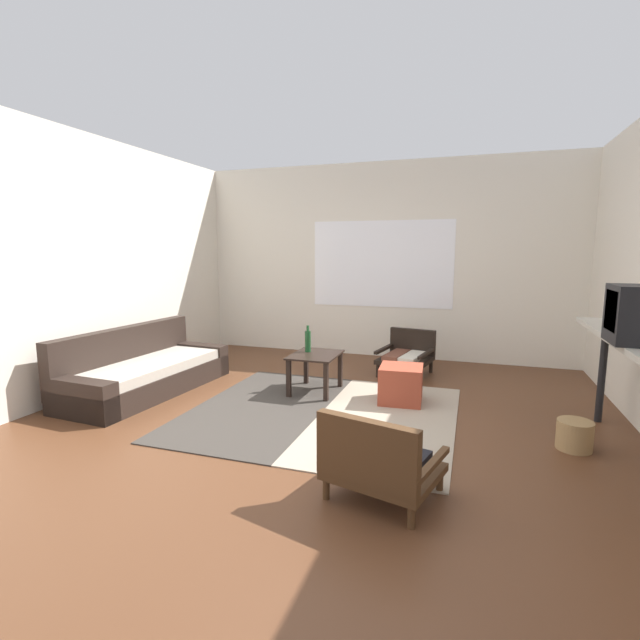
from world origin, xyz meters
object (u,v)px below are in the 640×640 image
(couch, at_px, (144,372))
(armchair_striped_foreground, at_px, (379,462))
(coffee_table, at_px, (315,362))
(armchair_by_window, at_px, (407,353))
(ottoman_orange, at_px, (401,384))
(wicker_basket, at_px, (575,435))
(glass_bottle, at_px, (308,341))
(clay_vase, at_px, (624,311))

(couch, distance_m, armchair_striped_foreground, 3.13)
(coffee_table, bearing_deg, couch, -162.85)
(armchair_by_window, height_order, armchair_striped_foreground, armchair_striped_foreground)
(armchair_striped_foreground, bearing_deg, coffee_table, 118.98)
(armchair_striped_foreground, relative_size, ottoman_orange, 1.83)
(ottoman_orange, bearing_deg, armchair_striped_foreground, -85.54)
(armchair_striped_foreground, bearing_deg, wicker_basket, 43.14)
(coffee_table, height_order, armchair_by_window, armchair_by_window)
(coffee_table, relative_size, glass_bottle, 2.07)
(ottoman_orange, distance_m, clay_vase, 1.97)
(armchair_by_window, height_order, glass_bottle, glass_bottle)
(ottoman_orange, height_order, clay_vase, clay_vase)
(couch, relative_size, armchair_by_window, 2.77)
(couch, distance_m, glass_bottle, 1.78)
(couch, bearing_deg, glass_bottle, 20.54)
(armchair_by_window, height_order, ottoman_orange, armchair_by_window)
(armchair_by_window, distance_m, armchair_striped_foreground, 2.99)
(couch, xyz_separation_m, glass_bottle, (1.64, 0.62, 0.32))
(coffee_table, distance_m, wicker_basket, 2.45)
(glass_bottle, bearing_deg, armchair_by_window, 46.94)
(armchair_by_window, bearing_deg, couch, -147.95)
(wicker_basket, bearing_deg, ottoman_orange, 154.76)
(couch, bearing_deg, clay_vase, 1.34)
(armchair_by_window, distance_m, ottoman_orange, 1.13)
(armchair_striped_foreground, relative_size, glass_bottle, 2.62)
(coffee_table, xyz_separation_m, glass_bottle, (-0.11, 0.07, 0.21))
(armchair_striped_foreground, xyz_separation_m, glass_bottle, (-1.17, 1.99, 0.29))
(ottoman_orange, height_order, wicker_basket, ottoman_orange)
(armchair_striped_foreground, xyz_separation_m, ottoman_orange, (-0.15, 1.86, -0.06))
(coffee_table, bearing_deg, clay_vase, -9.39)
(glass_bottle, height_order, wicker_basket, glass_bottle)
(couch, xyz_separation_m, armchair_by_window, (2.57, 1.61, 0.04))
(coffee_table, distance_m, glass_bottle, 0.25)
(ottoman_orange, xyz_separation_m, clay_vase, (1.74, -0.39, 0.85))
(coffee_table, distance_m, armchair_striped_foreground, 2.19)
(glass_bottle, bearing_deg, armchair_striped_foreground, -59.51)
(clay_vase, bearing_deg, coffee_table, 170.61)
(glass_bottle, bearing_deg, ottoman_orange, -7.06)
(ottoman_orange, bearing_deg, armchair_by_window, 94.77)
(couch, height_order, wicker_basket, couch)
(couch, height_order, armchair_by_window, couch)
(coffee_table, relative_size, armchair_by_window, 0.85)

